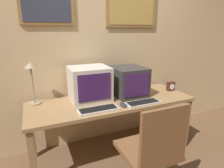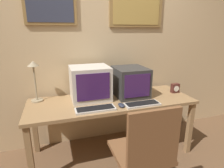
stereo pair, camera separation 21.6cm
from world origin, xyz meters
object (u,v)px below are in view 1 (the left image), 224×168
object	(u,v)px
office_chair	(151,159)
desk_lamp	(32,76)
desk_clock	(171,86)
keyboard_main	(98,110)
mouse_near_keyboard	(123,105)
monitor_left	(90,84)
keyboard_side	(143,103)
monitor_right	(129,81)

from	to	relation	value
office_chair	desk_lamp	bearing A→B (deg)	131.32
desk_clock	desk_lamp	size ratio (longest dim) A/B	0.26
keyboard_main	desk_lamp	xyz separation A→B (m)	(-0.59, 0.46, 0.31)
mouse_near_keyboard	desk_lamp	distance (m)	1.03
mouse_near_keyboard	office_chair	world-z (taller)	office_chair
monitor_left	mouse_near_keyboard	xyz separation A→B (m)	(0.27, -0.34, -0.18)
keyboard_main	desk_lamp	distance (m)	0.81
monitor_left	office_chair	world-z (taller)	monitor_left
keyboard_side	mouse_near_keyboard	world-z (taller)	mouse_near_keyboard
keyboard_main	mouse_near_keyboard	distance (m)	0.29
desk_clock	desk_lamp	distance (m)	1.75
monitor_left	desk_clock	size ratio (longest dim) A/B	3.70
keyboard_side	desk_lamp	world-z (taller)	desk_lamp
desk_lamp	office_chair	bearing A→B (deg)	-48.68
mouse_near_keyboard	office_chair	distance (m)	0.63
monitor_right	desk_lamp	size ratio (longest dim) A/B	0.91
keyboard_main	keyboard_side	distance (m)	0.52
monitor_right	desk_lamp	distance (m)	1.13
monitor_left	keyboard_main	size ratio (longest dim) A/B	1.07
desk_clock	monitor_right	bearing A→B (deg)	172.40
keyboard_side	desk_lamp	distance (m)	1.25
keyboard_side	desk_lamp	xyz separation A→B (m)	(-1.11, 0.48, 0.31)
keyboard_main	office_chair	bearing A→B (deg)	-61.97
desk_clock	office_chair	world-z (taller)	office_chair
keyboard_main	mouse_near_keyboard	world-z (taller)	mouse_near_keyboard
monitor_right	keyboard_side	bearing A→B (deg)	-89.43
monitor_left	monitor_right	distance (m)	0.50
keyboard_side	office_chair	distance (m)	0.64
mouse_near_keyboard	monitor_right	bearing A→B (deg)	53.36
monitor_right	keyboard_main	xyz separation A→B (m)	(-0.52, -0.32, -0.17)
keyboard_side	keyboard_main	bearing A→B (deg)	177.28
desk_clock	keyboard_side	bearing A→B (deg)	-156.68
keyboard_main	office_chair	distance (m)	0.68
mouse_near_keyboard	desk_lamp	world-z (taller)	desk_lamp
mouse_near_keyboard	office_chair	size ratio (longest dim) A/B	0.12
mouse_near_keyboard	desk_clock	size ratio (longest dim) A/B	0.98
monitor_right	keyboard_side	xyz separation A→B (m)	(0.00, -0.34, -0.17)
monitor_right	keyboard_side	world-z (taller)	monitor_right
monitor_left	desk_clock	distance (m)	1.12
keyboard_side	office_chair	size ratio (longest dim) A/B	0.41
monitor_right	desk_clock	xyz separation A→B (m)	(0.61, -0.08, -0.12)
keyboard_side	desk_clock	bearing A→B (deg)	23.32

